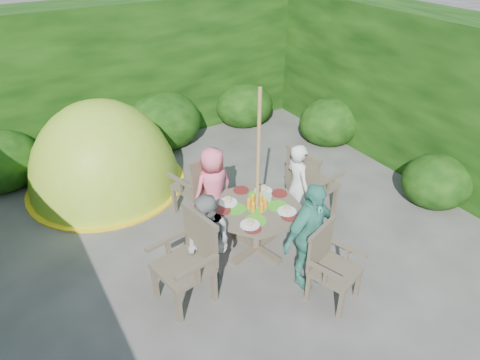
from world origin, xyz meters
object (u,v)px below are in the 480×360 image
patio_table (257,214)px  child_front (310,236)px  garden_chair_back (199,184)px  garden_chair_right (309,181)px  garden_chair_front (330,264)px  garden_chair_left (189,258)px  child_right (297,186)px  child_left (209,242)px  dome_tent (108,185)px  child_back (213,188)px  parasol_pole (258,177)px

patio_table → child_front: child_front is taller
garden_chair_back → garden_chair_right: bearing=134.6°
garden_chair_front → garden_chair_right: bearing=40.5°
garden_chair_left → child_right: bearing=94.4°
garden_chair_right → child_left: size_ratio=0.87×
garden_chair_front → dome_tent: size_ratio=0.30×
child_right → dome_tent: bearing=45.9°
child_right → child_back: child_right is taller
patio_table → child_back: child_back is taller
child_right → child_left: 1.60m
child_front → child_back: bearing=94.7°
parasol_pole → garden_chair_front: parasol_pole is taller
garden_chair_front → garden_chair_left: bearing=129.7°
child_left → parasol_pole: bearing=86.2°
patio_table → child_right: 0.80m
patio_table → dome_tent: size_ratio=0.48×
child_back → garden_chair_right: bearing=153.0°
garden_chair_left → child_right: child_right is taller
child_front → parasol_pole: bearing=94.7°
parasol_pole → child_front: 0.91m
garden_chair_left → garden_chair_front: 1.54m
garden_chair_front → child_front: (-0.07, 0.30, 0.21)m
garden_chair_right → garden_chair_left: bearing=95.9°
parasol_pole → garden_chair_front: (0.26, -1.07, -0.63)m
patio_table → child_front: bearing=-76.4°
garden_chair_back → child_left: (-0.52, -1.25, 0.07)m
patio_table → garden_chair_left: (-1.06, -0.27, -0.02)m
garden_chair_back → garden_chair_front: (0.52, -2.13, -0.06)m
garden_chair_front → child_right: child_right is taller
patio_table → child_back: 0.80m
child_left → garden_chair_back: bearing=140.0°
garden_chair_front → child_left: bearing=120.8°
garden_chair_right → patio_table: bearing=96.0°
child_front → garden_chair_back: bearing=94.7°
garden_chair_right → garden_chair_left: size_ratio=1.01×
parasol_pole → child_right: (0.78, 0.19, -0.49)m
child_front → child_right: bearing=49.7°
child_back → child_front: size_ratio=0.87×
parasol_pole → garden_chair_back: parasol_pole is taller
dome_tent → child_front: bearing=-50.9°
dome_tent → parasol_pole: bearing=-48.4°
child_right → child_left: bearing=109.6°
garden_chair_left → garden_chair_front: (1.31, -0.80, -0.08)m
patio_table → child_back: (-0.20, 0.77, 0.03)m
patio_table → child_front: 0.81m
garden_chair_front → patio_table: bearing=84.5°
garden_chair_front → child_right: 1.37m
garden_chair_front → child_front: bearing=83.8°
patio_table → garden_chair_front: size_ratio=1.59×
garden_chair_front → dome_tent: 3.92m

